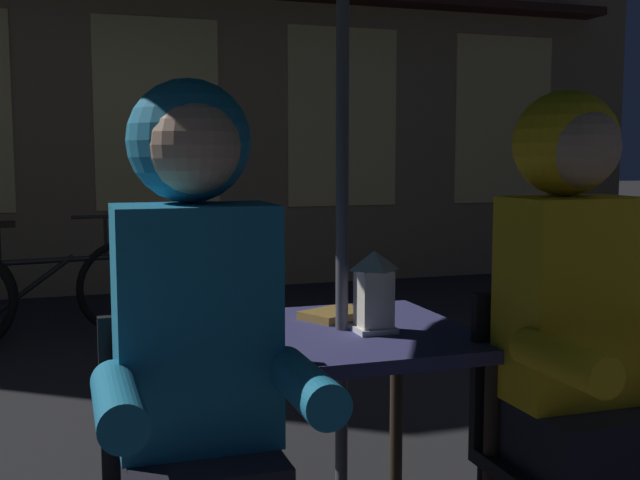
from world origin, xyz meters
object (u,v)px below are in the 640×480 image
at_px(cafe_table, 342,364).
at_px(person_left_hooded, 198,338).
at_px(book, 336,314).
at_px(bicycle_third, 47,290).
at_px(chair_right, 560,439).
at_px(lantern, 374,289).
at_px(person_right_hooded, 579,310).

relative_size(cafe_table, person_left_hooded, 0.53).
bearing_deg(book, bicycle_third, 80.21).
distance_m(cafe_table, person_left_hooded, 0.67).
bearing_deg(cafe_table, chair_right, -37.55).
xyz_separation_m(chair_right, book, (-0.44, 0.52, 0.26)).
bearing_deg(chair_right, bicycle_third, 109.89).
relative_size(bicycle_third, book, 8.35).
relative_size(lantern, bicycle_third, 0.14).
bearing_deg(lantern, person_left_hooded, -146.43).
xyz_separation_m(person_left_hooded, person_right_hooded, (0.96, 0.00, 0.00)).
height_order(lantern, bicycle_third, lantern).
bearing_deg(cafe_table, bicycle_third, 104.49).
bearing_deg(book, chair_right, -75.21).
relative_size(person_left_hooded, bicycle_third, 0.84).
xyz_separation_m(chair_right, person_left_hooded, (-0.96, -0.06, 0.36)).
height_order(person_left_hooded, person_right_hooded, same).
height_order(cafe_table, lantern, lantern).
bearing_deg(chair_right, cafe_table, 142.45).
distance_m(cafe_table, person_right_hooded, 0.67).
xyz_separation_m(chair_right, bicycle_third, (-1.35, 3.72, -0.14)).
bearing_deg(person_left_hooded, bicycle_third, 95.84).
relative_size(cafe_table, lantern, 3.20).
distance_m(chair_right, book, 0.73).
bearing_deg(person_left_hooded, cafe_table, 41.57).
bearing_deg(book, cafe_table, -129.11).
bearing_deg(bicycle_third, person_right_hooded, -70.39).
bearing_deg(bicycle_third, chair_right, -70.11).
distance_m(cafe_table, bicycle_third, 3.48).
relative_size(chair_right, person_left_hooded, 0.62).
bearing_deg(bicycle_third, person_left_hooded, -84.16).
height_order(lantern, person_right_hooded, person_right_hooded).
relative_size(lantern, chair_right, 0.27).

